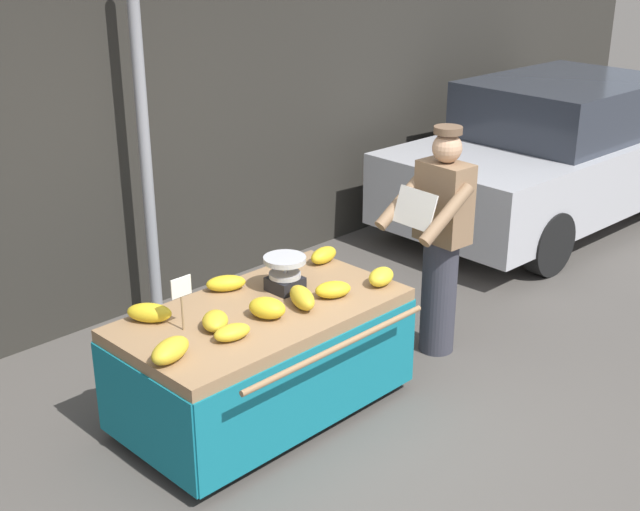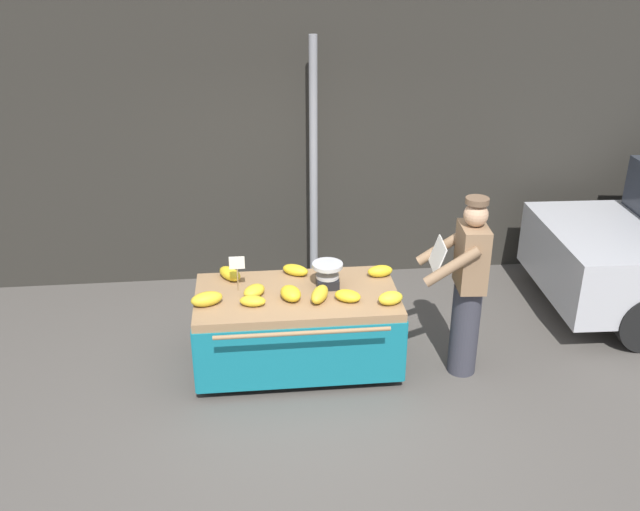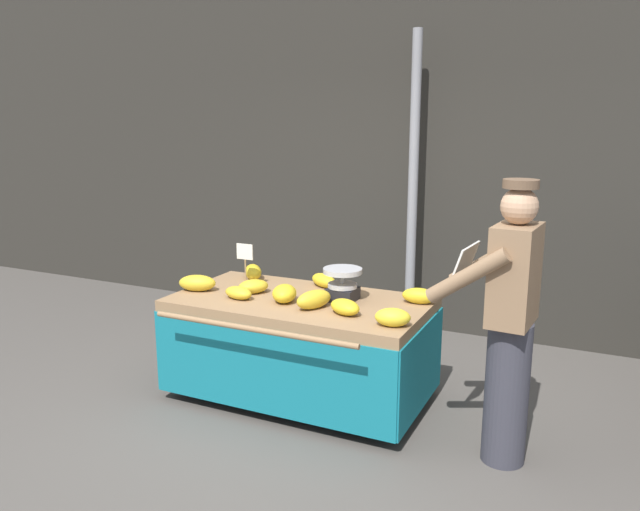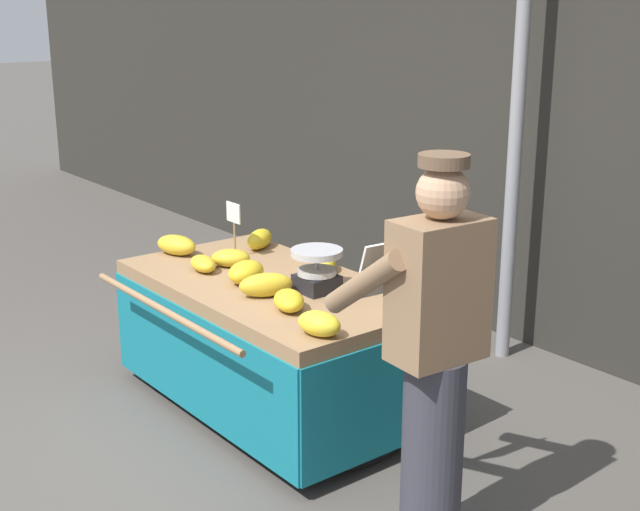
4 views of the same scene
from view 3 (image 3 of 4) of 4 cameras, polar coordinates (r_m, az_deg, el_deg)
The scene contains 17 objects.
ground_plane at distance 4.26m, azimuth -3.80°, elevation -16.31°, with size 60.00×60.00×0.00m, color #514C47.
back_wall at distance 6.21m, azimuth 8.34°, elevation 12.75°, with size 16.00×0.24×4.19m, color #2D2B26.
street_pole at distance 5.81m, azimuth 8.44°, elevation 5.94°, with size 0.09×0.09×2.81m, color gray.
banana_cart at distance 4.60m, azimuth -1.83°, elevation -6.44°, with size 1.86×1.19×0.77m.
weighing_scale at distance 4.47m, azimuth 2.06°, elevation -2.63°, with size 0.28×0.28×0.23m.
price_sign at distance 4.82m, azimuth -6.85°, elevation -0.02°, with size 0.14×0.01×0.34m.
banana_bunch_0 at distance 4.46m, azimuth 9.01°, elevation -3.65°, with size 0.12×0.24×0.11m, color gold.
banana_bunch_1 at distance 4.81m, azimuth -11.10°, elevation -2.47°, with size 0.15×0.28×0.12m, color gold.
banana_bunch_2 at distance 3.97m, azimuth 6.64°, elevation -5.60°, with size 0.15×0.23×0.12m, color yellow.
banana_bunch_3 at distance 4.45m, azimuth -3.26°, elevation -3.47°, with size 0.17×0.24×0.13m, color gold.
banana_bunch_4 at distance 4.17m, azimuth 2.29°, elevation -4.70°, with size 0.15×0.24×0.10m, color gold.
banana_bunch_5 at distance 4.84m, azimuth 0.34°, elevation -2.27°, with size 0.13×0.26×0.10m, color gold.
banana_bunch_6 at distance 4.29m, azimuth -0.57°, elevation -4.01°, with size 0.13×0.29×0.13m, color gold.
banana_bunch_7 at distance 5.10m, azimuth -6.10°, elevation -1.50°, with size 0.13×0.28×0.12m, color gold.
banana_bunch_8 at distance 4.56m, azimuth -7.43°, elevation -3.38°, with size 0.13×0.23×0.09m, color gold.
banana_bunch_9 at distance 4.69m, azimuth -6.08°, elevation -2.81°, with size 0.15×0.23×0.10m, color gold.
vendor_person at distance 3.84m, azimuth 16.78°, elevation -5.92°, with size 0.60×0.55×1.71m.
Camera 3 is at (1.85, -3.25, 2.05)m, focal length 35.17 mm.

